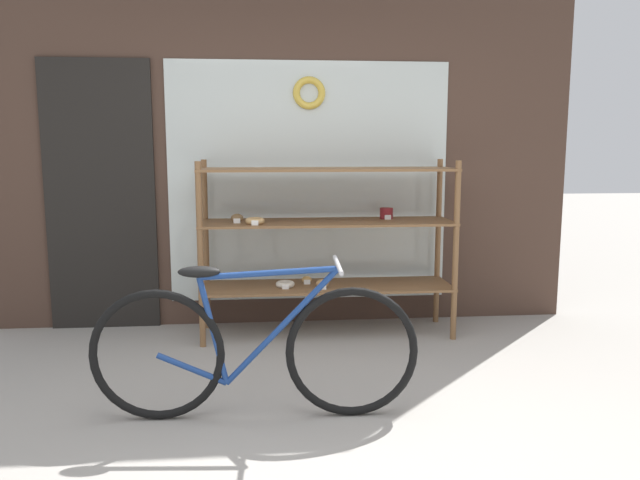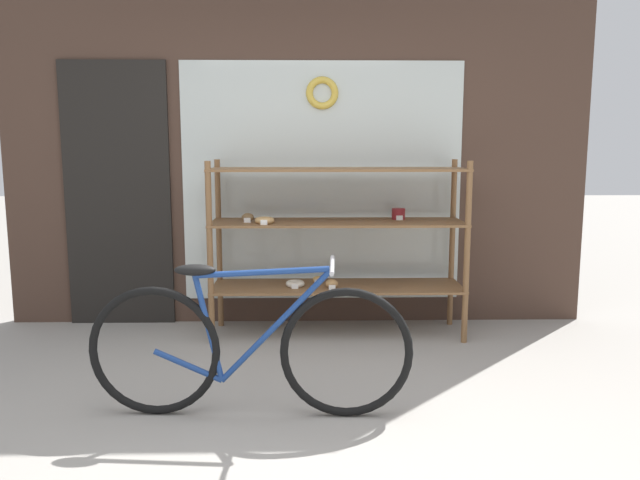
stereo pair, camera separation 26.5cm
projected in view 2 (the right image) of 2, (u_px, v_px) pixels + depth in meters
ground_plane at (291, 452)px, 2.97m from camera, size 30.00×30.00×0.00m
storefront_facade at (292, 111)px, 4.95m from camera, size 4.68×0.13×3.54m
display_case at (336, 231)px, 4.71m from camera, size 1.90×0.51×1.34m
bicycle at (249, 348)px, 3.32m from camera, size 1.74×0.46×0.84m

